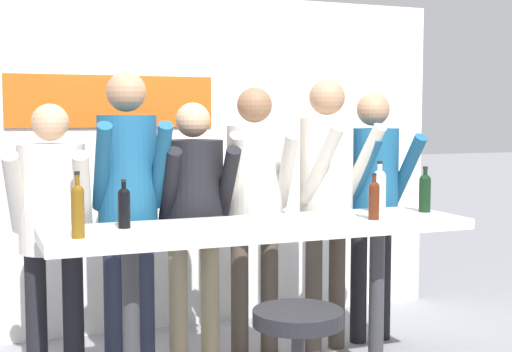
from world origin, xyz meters
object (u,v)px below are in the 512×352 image
object	(u,v)px
wine_bottle_3	(380,189)
wine_bottle_4	(425,191)
person_center	(255,190)
wine_bottle_1	(78,208)
wine_bottle_2	(374,198)
tasting_table	(262,248)
person_center_left	(194,205)
person_far_left	(52,214)
person_center_right	(327,183)
wine_bottle_0	(124,206)
person_left	(128,187)
person_right	(373,188)

from	to	relation	value
wine_bottle_3	wine_bottle_4	size ratio (longest dim) A/B	1.12
person_center	wine_bottle_1	distance (m)	1.41
wine_bottle_2	wine_bottle_4	world-z (taller)	wine_bottle_4
tasting_table	person_center_left	size ratio (longest dim) A/B	1.45
person_far_left	person_center_right	world-z (taller)	person_center_right
person_far_left	wine_bottle_1	xyz separation A→B (m)	(0.06, -0.67, 0.11)
person_far_left	wine_bottle_4	world-z (taller)	person_far_left
person_center_right	wine_bottle_0	world-z (taller)	person_center_right
person_left	person_center_left	xyz separation A→B (m)	(0.41, 0.01, -0.12)
wine_bottle_4	wine_bottle_0	bearing A→B (deg)	178.46
person_right	wine_bottle_3	bearing A→B (deg)	-117.71
wine_bottle_0	person_center_right	bearing A→B (deg)	16.63
tasting_table	person_left	size ratio (longest dim) A/B	1.31
tasting_table	person_center	bearing A→B (deg)	72.34
tasting_table	wine_bottle_1	bearing A→B (deg)	-172.53
person_left	wine_bottle_0	distance (m)	0.48
person_far_left	person_center_right	size ratio (longest dim) A/B	0.91
person_left	person_center	world-z (taller)	person_left
wine_bottle_3	person_center_left	bearing A→B (deg)	156.99
person_right	wine_bottle_1	distance (m)	2.16
tasting_table	wine_bottle_0	world-z (taller)	wine_bottle_0
person_center_right	wine_bottle_3	size ratio (longest dim) A/B	5.69
person_center_left	person_center	world-z (taller)	person_center
person_left	person_center_left	distance (m)	0.43
person_left	person_center_right	bearing A→B (deg)	0.85
person_center	person_right	distance (m)	0.85
person_center_left	person_center_right	xyz separation A→B (m)	(0.88, -0.06, 0.11)
wine_bottle_0	wine_bottle_4	distance (m)	1.83
person_far_left	person_center_left	world-z (taller)	person_center_left
wine_bottle_2	person_right	bearing A→B (deg)	59.72
person_center	person_center_right	xyz separation A→B (m)	(0.47, -0.09, 0.04)
wine_bottle_3	wine_bottle_4	distance (m)	0.28
wine_bottle_2	tasting_table	bearing A→B (deg)	169.23
person_far_left	wine_bottle_2	distance (m)	1.82
wine_bottle_0	wine_bottle_3	size ratio (longest dim) A/B	0.82
person_far_left	person_center_left	size ratio (longest dim) A/B	0.99
person_center_left	wine_bottle_0	world-z (taller)	person_center_left
person_center_left	person_center	xyz separation A→B (m)	(0.41, 0.04, 0.07)
person_far_left	tasting_table	bearing A→B (deg)	-16.00
person_left	wine_bottle_1	world-z (taller)	person_left
person_center_right	person_right	world-z (taller)	person_center_right
person_far_left	wine_bottle_1	bearing A→B (deg)	-74.27
person_right	tasting_table	bearing A→B (deg)	-152.77
person_right	wine_bottle_2	bearing A→B (deg)	-121.83
wine_bottle_1	person_left	bearing A→B (deg)	61.03
wine_bottle_4	person_center	bearing A→B (deg)	147.87
person_center	tasting_table	bearing A→B (deg)	-97.37
person_far_left	person_center	size ratio (longest dim) A/B	0.94
person_center	wine_bottle_4	xyz separation A→B (m)	(0.89, -0.56, 0.02)
tasting_table	wine_bottle_4	xyz separation A→B (m)	(1.09, 0.04, 0.27)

